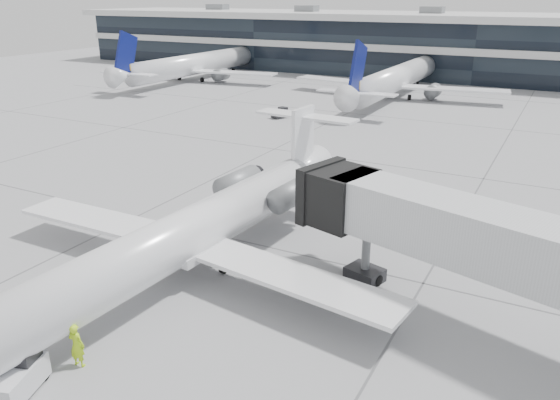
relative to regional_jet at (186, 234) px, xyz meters
The scene contains 10 objects.
ground 5.91m from the regional_jet, 71.64° to the left, with size 220.00×220.00×0.00m, color gray.
terminal 87.15m from the regional_jet, 88.89° to the left, with size 170.00×22.00×10.00m, color black.
bg_jet_left 74.12m from the regional_jet, 125.78° to the left, with size 32.00×40.00×9.60m, color white, non-canonical shape.
bg_jet_center 60.48m from the regional_jet, 95.99° to the left, with size 32.00×40.00×9.60m, color white, non-canonical shape.
regional_jet is the anchor object (origin of this frame).
jet_bridge 15.57m from the regional_jet, ahead, with size 18.49×8.22×6.02m.
ramp_worker 8.67m from the regional_jet, 84.85° to the right, with size 0.72×0.47×1.97m, color #B8ED18.
baggage_tug 10.95m from the regional_jet, 90.48° to the right, with size 2.20×2.85×1.60m.
traffic_cone 10.59m from the regional_jet, 91.22° to the left, with size 0.47×0.47×0.57m.
far_tug 41.16m from the regional_jet, 110.92° to the left, with size 1.87×2.34×1.30m.
Camera 1 is at (15.32, -26.31, 14.49)m, focal length 35.00 mm.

